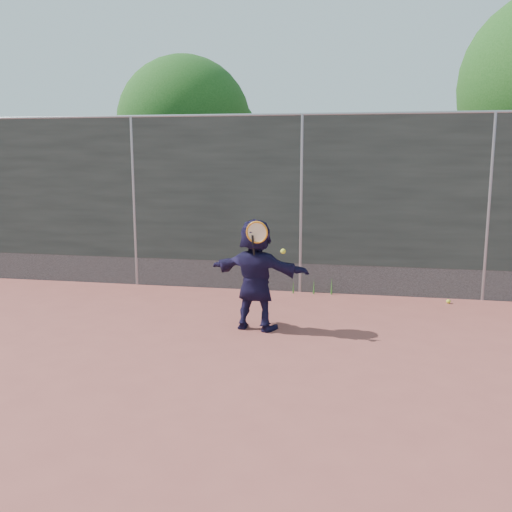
# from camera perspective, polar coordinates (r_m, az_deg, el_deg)

# --- Properties ---
(ground) EXTENTS (80.00, 80.00, 0.00)m
(ground) POSITION_cam_1_polar(r_m,az_deg,el_deg) (6.64, 0.89, -10.68)
(ground) COLOR #9E4C42
(ground) RESTS_ON ground
(player) EXTENTS (1.47, 0.73, 1.52)m
(player) POSITION_cam_1_polar(r_m,az_deg,el_deg) (7.68, 0.00, -1.86)
(player) COLOR #181335
(player) RESTS_ON ground
(ball_ground) EXTENTS (0.07, 0.07, 0.07)m
(ball_ground) POSITION_cam_1_polar(r_m,az_deg,el_deg) (9.65, 18.69, -4.32)
(ball_ground) COLOR #CDD42F
(ball_ground) RESTS_ON ground
(fence) EXTENTS (20.00, 0.06, 3.03)m
(fence) POSITION_cam_1_polar(r_m,az_deg,el_deg) (9.70, 4.54, 5.55)
(fence) COLOR #38423D
(fence) RESTS_ON ground
(swing_action) EXTENTS (0.53, 0.16, 0.51)m
(swing_action) POSITION_cam_1_polar(r_m,az_deg,el_deg) (7.37, 0.33, 2.06)
(swing_action) COLOR orange
(swing_action) RESTS_ON ground
(tree_left) EXTENTS (3.15, 3.00, 4.53)m
(tree_left) POSITION_cam_1_polar(r_m,az_deg,el_deg) (13.26, -6.45, 12.64)
(tree_left) COLOR #382314
(tree_left) RESTS_ON ground
(weed_clump) EXTENTS (0.68, 0.07, 0.30)m
(weed_clump) POSITION_cam_1_polar(r_m,az_deg,el_deg) (9.78, 6.07, -3.03)
(weed_clump) COLOR #387226
(weed_clump) RESTS_ON ground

